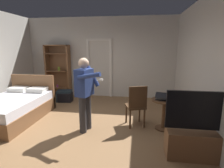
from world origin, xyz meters
The scene contains 14 objects.
ground_plane centered at (0.00, 0.00, 0.00)m, with size 6.31×6.31×0.00m, color olive.
wall_back centered at (0.00, 2.93, 1.44)m, with size 5.64×0.12×2.89m, color beige.
wall_right centered at (2.76, 0.00, 1.44)m, with size 0.12×5.97×2.89m, color beige.
doorway_frame centered at (-0.03, 2.85, 1.22)m, with size 0.93×0.08×2.13m.
bed centered at (-1.77, 0.41, 0.30)m, with size 1.33×2.03×1.02m.
bookshelf centered at (-1.57, 2.70, 1.03)m, with size 0.91×0.32×1.92m.
tv_flatscreen centered at (2.40, -0.65, 0.34)m, with size 1.10×0.40×1.16m.
side_table centered at (1.98, 0.35, 0.47)m, with size 0.57×0.57×0.70m.
laptop centered at (1.94, 0.31, 0.75)m, with size 0.38×0.39×0.17m.
bottle_on_table centered at (2.12, 0.27, 0.80)m, with size 0.06×0.06×0.23m.
wooden_chair centered at (1.37, 0.40, 0.54)m, with size 0.53×0.53×0.99m.
person_blue_shirt centered at (0.26, 0.04, 0.93)m, with size 0.66×0.67×1.62m.
suitcase_dark centered at (-1.12, 2.07, 0.18)m, with size 0.50×0.39×0.36m, color #1E2D38.
suitcase_small centered at (-1.05, 2.00, 0.15)m, with size 0.45×0.33×0.30m, color black.
Camera 1 is at (1.36, -3.51, 1.85)m, focal length 28.17 mm.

